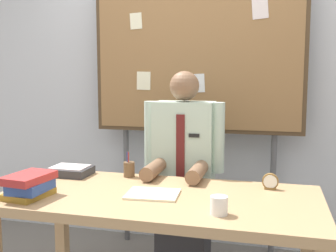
% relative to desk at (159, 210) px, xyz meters
% --- Properties ---
extents(back_wall, '(6.40, 0.08, 2.70)m').
position_rel_desk_xyz_m(back_wall, '(0.00, 1.22, 0.69)').
color(back_wall, silver).
rests_on(back_wall, ground_plane).
extents(desk, '(1.71, 0.81, 0.74)m').
position_rel_desk_xyz_m(desk, '(0.00, 0.00, 0.00)').
color(desk, tan).
rests_on(desk, ground_plane).
extents(person, '(0.55, 0.56, 1.41)m').
position_rel_desk_xyz_m(person, '(0.00, 0.60, -0.00)').
color(person, '#2D2D33').
rests_on(person, ground_plane).
extents(bulletin_board, '(1.61, 0.09, 2.18)m').
position_rel_desk_xyz_m(bulletin_board, '(-0.00, 1.02, 0.88)').
color(bulletin_board, '#4C3823').
rests_on(bulletin_board, ground_plane).
extents(book_stack, '(0.22, 0.28, 0.13)m').
position_rel_desk_xyz_m(book_stack, '(-0.64, -0.22, 0.15)').
color(book_stack, olive).
rests_on(book_stack, desk).
extents(open_notebook, '(0.29, 0.24, 0.01)m').
position_rel_desk_xyz_m(open_notebook, '(-0.03, -0.02, 0.09)').
color(open_notebook, '#F4EFCC').
rests_on(open_notebook, desk).
extents(desk_clock, '(0.09, 0.04, 0.09)m').
position_rel_desk_xyz_m(desk_clock, '(0.57, 0.26, 0.13)').
color(desk_clock, olive).
rests_on(desk_clock, desk).
extents(coffee_mug, '(0.08, 0.08, 0.09)m').
position_rel_desk_xyz_m(coffee_mug, '(0.35, -0.23, 0.13)').
color(coffee_mug, white).
rests_on(coffee_mug, desk).
extents(pen_holder, '(0.07, 0.07, 0.16)m').
position_rel_desk_xyz_m(pen_holder, '(-0.29, 0.32, 0.14)').
color(pen_holder, brown).
rests_on(pen_holder, desk).
extents(paper_tray, '(0.26, 0.20, 0.06)m').
position_rel_desk_xyz_m(paper_tray, '(-0.67, 0.27, 0.11)').
color(paper_tray, '#333338').
rests_on(paper_tray, desk).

